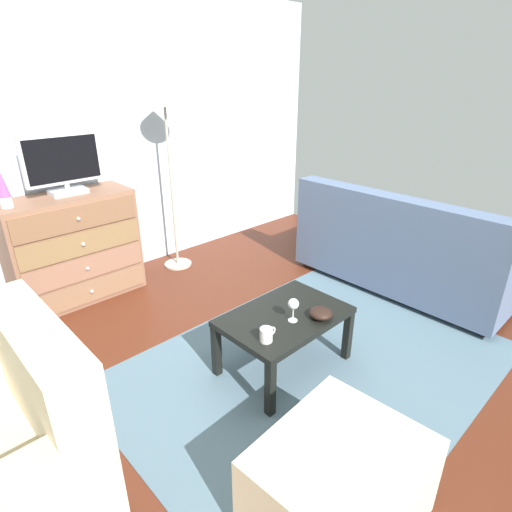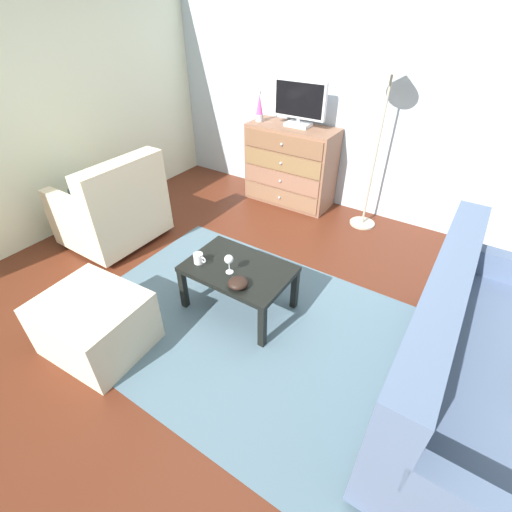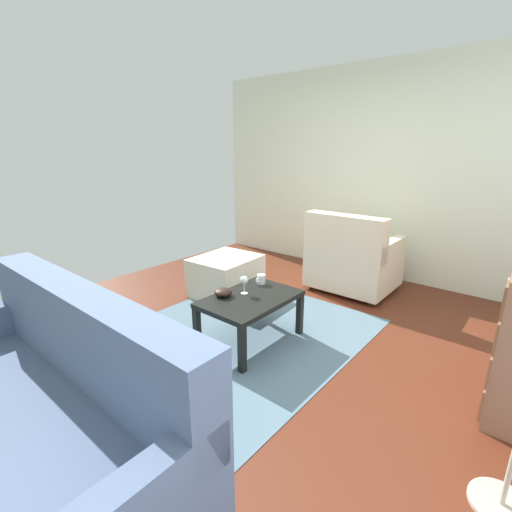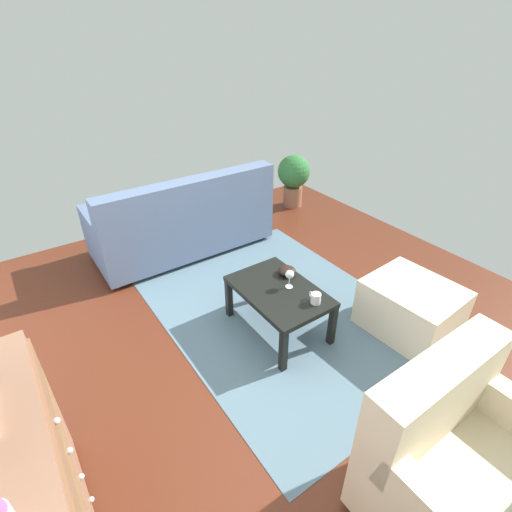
% 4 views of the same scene
% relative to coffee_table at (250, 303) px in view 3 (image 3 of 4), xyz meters
% --- Properties ---
extents(ground_plane, '(5.22, 4.85, 0.05)m').
position_rel_coffee_table_xyz_m(ground_plane, '(-0.05, 0.05, -0.38)').
color(ground_plane, '#532414').
extents(wall_plain_left, '(0.12, 4.85, 2.60)m').
position_rel_coffee_table_xyz_m(wall_plain_left, '(-2.42, 0.05, 0.94)').
color(wall_plain_left, silver).
rests_on(wall_plain_left, ground_plane).
extents(area_rug, '(2.60, 1.90, 0.01)m').
position_rel_coffee_table_xyz_m(area_rug, '(0.15, -0.15, -0.35)').
color(area_rug, slate).
rests_on(area_rug, ground_plane).
extents(coffee_table, '(0.82, 0.55, 0.41)m').
position_rel_coffee_table_xyz_m(coffee_table, '(0.00, 0.00, 0.00)').
color(coffee_table, black).
rests_on(coffee_table, ground_plane).
extents(wine_glass, '(0.07, 0.07, 0.16)m').
position_rel_coffee_table_xyz_m(wine_glass, '(-0.02, -0.09, 0.17)').
color(wine_glass, silver).
rests_on(wine_glass, coffee_table).
extents(mug, '(0.11, 0.08, 0.08)m').
position_rel_coffee_table_xyz_m(mug, '(-0.29, -0.12, 0.10)').
color(mug, silver).
rests_on(mug, coffee_table).
extents(bowl_decorative, '(0.15, 0.15, 0.07)m').
position_rel_coffee_table_xyz_m(bowl_decorative, '(0.13, -0.19, 0.09)').
color(bowl_decorative, black).
rests_on(bowl_decorative, coffee_table).
extents(couch_large, '(0.85, 1.92, 0.92)m').
position_rel_coffee_table_xyz_m(couch_large, '(1.64, 0.06, -0.01)').
color(couch_large, '#332319').
rests_on(couch_large, ground_plane).
extents(armchair, '(0.80, 0.90, 0.92)m').
position_rel_coffee_table_xyz_m(armchair, '(-1.65, 0.13, 0.01)').
color(armchair, '#332319').
rests_on(armchair, ground_plane).
extents(ottoman, '(0.74, 0.64, 0.44)m').
position_rel_coffee_table_xyz_m(ottoman, '(-0.62, -0.90, -0.14)').
color(ottoman, beige).
rests_on(ottoman, ground_plane).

